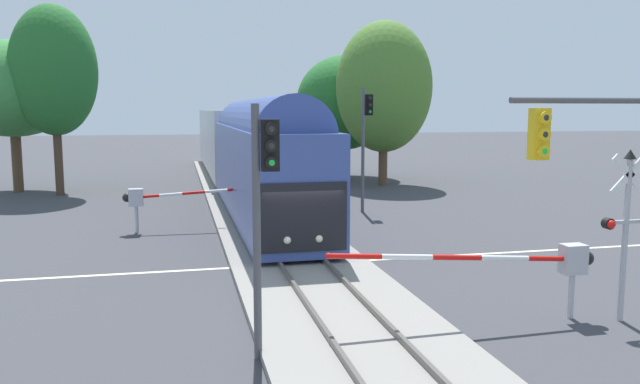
% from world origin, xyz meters
% --- Properties ---
extents(ground_plane, '(220.00, 220.00, 0.00)m').
position_xyz_m(ground_plane, '(0.00, 0.00, 0.00)').
color(ground_plane, '#3D3D42').
extents(road_centre_stripe, '(44.00, 0.20, 0.01)m').
position_xyz_m(road_centre_stripe, '(0.00, 0.00, 0.00)').
color(road_centre_stripe, beige).
rests_on(road_centre_stripe, ground).
extents(railway_track, '(4.40, 80.00, 0.32)m').
position_xyz_m(railway_track, '(0.00, 0.00, 0.10)').
color(railway_track, gray).
rests_on(railway_track, ground).
extents(commuter_train, '(3.04, 43.46, 5.16)m').
position_xyz_m(commuter_train, '(0.00, 19.22, 2.79)').
color(commuter_train, '#384C93').
rests_on(commuter_train, railway_track).
extents(crossing_gate_near, '(6.58, 0.40, 1.91)m').
position_xyz_m(crossing_gate_near, '(4.56, -6.62, 1.44)').
color(crossing_gate_near, '#B7B7BC').
rests_on(crossing_gate_near, ground).
extents(crossing_signal_mast, '(1.36, 0.44, 4.06)m').
position_xyz_m(crossing_signal_mast, '(6.42, -7.08, 2.48)').
color(crossing_signal_mast, '#B2B2B7').
rests_on(crossing_signal_mast, ground).
extents(crossing_gate_far, '(5.19, 0.40, 1.80)m').
position_xyz_m(crossing_gate_far, '(-4.88, 6.62, 1.41)').
color(crossing_gate_far, '#B7B7BC').
rests_on(crossing_gate_far, ground).
extents(traffic_signal_far_side, '(0.53, 0.38, 5.99)m').
position_xyz_m(traffic_signal_far_side, '(5.18, 9.53, 4.00)').
color(traffic_signal_far_side, '#4C4C51').
rests_on(traffic_signal_far_side, ground).
extents(traffic_signal_median, '(0.53, 0.38, 5.08)m').
position_xyz_m(traffic_signal_median, '(-2.09, -7.44, 3.41)').
color(traffic_signal_median, '#4C4C51').
rests_on(traffic_signal_median, ground).
extents(elm_centre_background, '(7.06, 7.06, 8.92)m').
position_xyz_m(elm_centre_background, '(8.38, 25.36, 5.47)').
color(elm_centre_background, '#4C3828').
rests_on(elm_centre_background, ground).
extents(oak_far_right, '(6.27, 6.27, 10.69)m').
position_xyz_m(oak_far_right, '(9.57, 19.91, 6.42)').
color(oak_far_right, brown).
rests_on(oak_far_right, ground).
extents(oak_behind_train, '(4.83, 4.83, 10.91)m').
position_xyz_m(oak_behind_train, '(-10.45, 19.35, 7.17)').
color(oak_behind_train, '#4C3828').
rests_on(oak_behind_train, ground).
extents(pine_left_background, '(7.57, 7.57, 9.08)m').
position_xyz_m(pine_left_background, '(-13.19, 21.53, 6.20)').
color(pine_left_background, brown).
rests_on(pine_left_background, ground).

